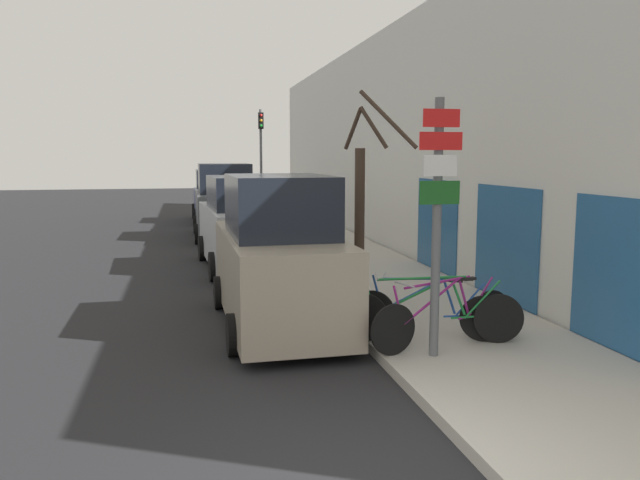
% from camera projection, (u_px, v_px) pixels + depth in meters
% --- Properties ---
extents(ground_plane, '(80.00, 80.00, 0.00)m').
position_uv_depth(ground_plane, '(248.00, 266.00, 16.07)').
color(ground_plane, black).
extents(sidewalk_curb, '(3.20, 32.00, 0.15)m').
position_uv_depth(sidewalk_curb, '(323.00, 245.00, 19.32)').
color(sidewalk_curb, '#ADA89E').
rests_on(sidewalk_curb, ground).
extents(building_facade, '(0.23, 32.00, 6.50)m').
position_uv_depth(building_facade, '(379.00, 142.00, 19.18)').
color(building_facade, silver).
rests_on(building_facade, ground).
extents(signpost, '(0.58, 0.14, 3.42)m').
position_uv_depth(signpost, '(437.00, 218.00, 8.16)').
color(signpost, '#595B60').
rests_on(signpost, sidewalk_curb).
extents(bicycle_0, '(2.38, 0.79, 0.98)m').
position_uv_depth(bicycle_0, '(444.00, 317.00, 8.79)').
color(bicycle_0, black).
rests_on(bicycle_0, sidewalk_curb).
extents(bicycle_1, '(2.59, 0.75, 0.99)m').
position_uv_depth(bicycle_1, '(431.00, 314.00, 8.95)').
color(bicycle_1, black).
rests_on(bicycle_1, sidewalk_curb).
extents(bicycle_2, '(2.09, 0.99, 0.93)m').
position_uv_depth(bicycle_2, '(427.00, 312.00, 9.17)').
color(bicycle_2, black).
rests_on(bicycle_2, sidewalk_curb).
extents(parked_car_0, '(1.99, 4.58, 2.51)m').
position_uv_depth(parked_car_0, '(278.00, 260.00, 10.25)').
color(parked_car_0, gray).
rests_on(parked_car_0, ground).
extents(parked_car_1, '(2.26, 4.87, 2.32)m').
position_uv_depth(parked_car_1, '(244.00, 226.00, 15.60)').
color(parked_car_1, '#B2B7BC').
rests_on(parked_car_1, ground).
extents(parked_car_2, '(2.11, 4.66, 2.56)m').
position_uv_depth(parked_car_2, '(224.00, 205.00, 21.47)').
color(parked_car_2, '#51565B').
rests_on(parked_car_2, ground).
extents(parked_car_3, '(2.12, 4.54, 2.23)m').
position_uv_depth(parked_car_3, '(217.00, 198.00, 26.95)').
color(parked_car_3, navy).
rests_on(parked_car_3, ground).
extents(pedestrian_near, '(0.41, 0.35, 1.57)m').
position_uv_depth(pedestrian_near, '(327.00, 215.00, 18.73)').
color(pedestrian_near, '#1E2338').
rests_on(pedestrian_near, sidewalk_curb).
extents(street_tree, '(1.08, 1.18, 3.85)m').
position_uv_depth(street_tree, '(362.00, 210.00, 11.45)').
color(street_tree, '#3D2D23').
rests_on(street_tree, sidewalk_curb).
extents(traffic_light, '(0.20, 0.30, 4.50)m').
position_uv_depth(traffic_light, '(261.00, 150.00, 24.88)').
color(traffic_light, '#595B60').
rests_on(traffic_light, sidewalk_curb).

